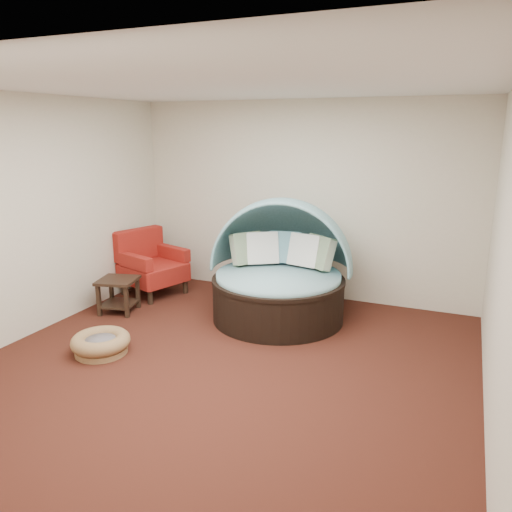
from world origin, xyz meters
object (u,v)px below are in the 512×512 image
at_px(canopy_daybed, 280,263).
at_px(red_armchair, 151,265).
at_px(pet_basket, 101,343).
at_px(side_table, 118,291).

relative_size(canopy_daybed, red_armchair, 1.98).
bearing_deg(canopy_daybed, pet_basket, -138.10).
bearing_deg(side_table, canopy_daybed, 18.84).
relative_size(pet_basket, red_armchair, 0.64).
xyz_separation_m(red_armchair, side_table, (0.06, -0.84, -0.14)).
relative_size(canopy_daybed, pet_basket, 3.08).
bearing_deg(red_armchair, canopy_daybed, 13.96).
height_order(canopy_daybed, red_armchair, canopy_daybed).
distance_m(pet_basket, side_table, 1.30).
relative_size(red_armchair, side_table, 1.75).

